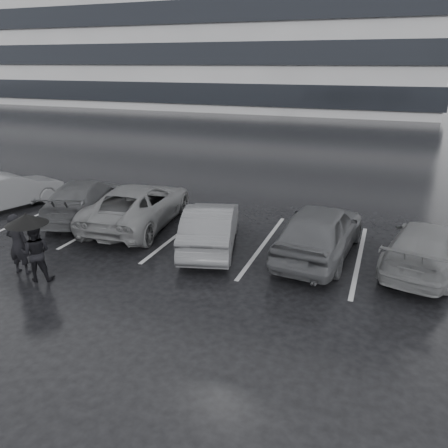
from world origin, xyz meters
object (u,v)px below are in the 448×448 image
object	(u,v)px
car_west_b	(139,205)
pedestrian_right	(36,253)
car_main	(320,230)
car_west_a	(211,226)
car_west_d	(9,191)
car_east	(425,247)
pedestrian_left	(18,244)
car_west_c	(85,198)

from	to	relation	value
car_west_b	pedestrian_right	world-z (taller)	pedestrian_right
car_main	car_west_a	distance (m)	3.15
car_west_d	car_east	size ratio (longest dim) A/B	0.93
car_main	pedestrian_right	world-z (taller)	car_main
car_east	pedestrian_left	size ratio (longest dim) A/B	2.61
car_west_b	pedestrian_right	xyz separation A→B (m)	(-0.27, -4.41, 0.05)
car_main	pedestrian_left	distance (m)	8.06
car_west_c	pedestrian_right	bearing A→B (deg)	96.91
car_east	pedestrian_right	xyz separation A→B (m)	(-9.13, -4.17, 0.13)
car_main	car_west_b	world-z (taller)	car_main
pedestrian_right	pedestrian_left	bearing A→B (deg)	-35.46
car_west_c	car_east	world-z (taller)	car_west_c
car_west_d	car_east	bearing A→B (deg)	-162.93
car_west_a	pedestrian_left	distance (m)	5.19
pedestrian_left	pedestrian_right	world-z (taller)	pedestrian_left
car_west_a	pedestrian_left	world-z (taller)	pedestrian_left
car_main	car_west_a	bearing A→B (deg)	14.94
car_west_b	car_west_d	distance (m)	5.53
car_main	car_west_d	size ratio (longest dim) A/B	1.13
car_west_a	pedestrian_right	size ratio (longest dim) A/B	2.70
pedestrian_left	pedestrian_right	size ratio (longest dim) A/B	1.09
car_west_c	car_west_d	distance (m)	3.32
car_west_c	pedestrian_left	xyz separation A→B (m)	(1.23, -4.32, 0.16)
car_west_d	car_east	xyz separation A→B (m)	(14.38, -0.13, -0.04)
car_west_b	car_east	xyz separation A→B (m)	(8.86, -0.24, -0.08)
car_west_a	car_west_c	world-z (taller)	car_west_a
car_west_d	pedestrian_right	bearing A→B (deg)	158.29
car_west_c	car_west_b	bearing A→B (deg)	161.98
car_west_b	car_west_d	size ratio (longest dim) A/B	1.27
car_west_a	pedestrian_right	xyz separation A→B (m)	(-3.27, -3.47, 0.08)
car_west_b	car_west_d	bearing A→B (deg)	-5.09
car_main	car_west_c	world-z (taller)	car_main
car_main	car_east	bearing A→B (deg)	-170.80
car_west_d	car_west_c	bearing A→B (deg)	-159.48
car_west_b	car_west_d	world-z (taller)	car_west_b
car_west_a	car_east	distance (m)	5.90
car_west_a	car_west_b	world-z (taller)	car_west_b
car_west_b	car_east	bearing A→B (deg)	172.19
car_west_b	car_east	distance (m)	8.86
car_west_a	pedestrian_left	bearing A→B (deg)	24.23
car_west_d	car_east	distance (m)	14.38
car_west_b	car_west_a	bearing A→B (deg)	156.42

